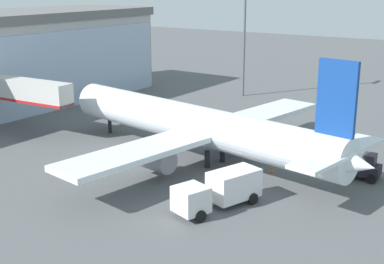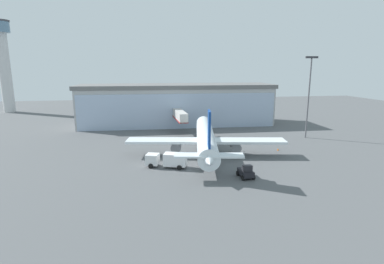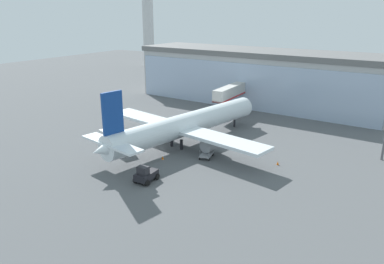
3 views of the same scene
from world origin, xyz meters
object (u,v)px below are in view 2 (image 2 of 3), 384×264
at_px(control_tower, 4,60).
at_px(apron_light_mast, 309,91).
at_px(safety_cone_wingtip, 278,149).
at_px(airplane, 206,138).
at_px(safety_cone_nose, 218,163).
at_px(baggage_cart, 238,154).
at_px(jet_bridge, 179,115).
at_px(pushback_tug, 246,172).
at_px(catering_truck, 168,160).

relative_size(control_tower, apron_light_mast, 1.74).
xyz_separation_m(control_tower, safety_cone_wingtip, (81.48, -72.56, -20.29)).
bearing_deg(airplane, safety_cone_nose, -163.62).
bearing_deg(apron_light_mast, safety_cone_wingtip, -140.40).
height_order(apron_light_mast, baggage_cart, apron_light_mast).
height_order(jet_bridge, safety_cone_wingtip, jet_bridge).
bearing_deg(apron_light_mast, airplane, -160.24).
distance_m(baggage_cart, pushback_tug, 11.69).
bearing_deg(baggage_cart, jet_bridge, -175.52).
bearing_deg(jet_bridge, safety_cone_wingtip, -142.46).
relative_size(control_tower, safety_cone_wingtip, 64.51).
height_order(control_tower, pushback_tug, control_tower).
distance_m(catering_truck, safety_cone_nose, 9.39).
height_order(airplane, safety_cone_wingtip, airplane).
xyz_separation_m(control_tower, airplane, (65.39, -72.53, -17.19)).
height_order(apron_light_mast, safety_cone_nose, apron_light_mast).
xyz_separation_m(jet_bridge, safety_cone_nose, (3.37, -29.57, -4.48)).
relative_size(control_tower, pushback_tug, 10.80).
relative_size(pushback_tug, safety_cone_wingtip, 5.97).
bearing_deg(safety_cone_nose, pushback_tug, -69.31).
xyz_separation_m(airplane, catering_truck, (-8.55, -7.24, -1.91)).
relative_size(apron_light_mast, baggage_cart, 6.55).
height_order(apron_light_mast, airplane, apron_light_mast).
height_order(airplane, safety_cone_nose, airplane).
distance_m(jet_bridge, baggage_cart, 27.24).
relative_size(jet_bridge, safety_cone_nose, 26.09).
height_order(apron_light_mast, pushback_tug, apron_light_mast).
xyz_separation_m(jet_bridge, safety_cone_wingtip, (18.69, -22.38, -4.48)).
bearing_deg(safety_cone_wingtip, jet_bridge, 129.87).
height_order(catering_truck, safety_cone_wingtip, catering_truck).
bearing_deg(control_tower, catering_truck, -54.52).
bearing_deg(pushback_tug, jet_bridge, 6.64).
xyz_separation_m(apron_light_mast, baggage_cart, (-22.51, -13.38, -11.45)).
height_order(control_tower, airplane, control_tower).
relative_size(airplane, safety_cone_wingtip, 64.92).
relative_size(control_tower, airplane, 0.99).
xyz_separation_m(jet_bridge, baggage_cart, (8.59, -25.50, -4.26)).
bearing_deg(safety_cone_wingtip, pushback_tug, -130.77).
xyz_separation_m(apron_light_mast, safety_cone_wingtip, (-12.41, -10.26, -11.68)).
bearing_deg(catering_truck, airplane, -120.41).
distance_m(jet_bridge, apron_light_mast, 34.14).
height_order(jet_bridge, pushback_tug, jet_bridge).
relative_size(airplane, catering_truck, 4.69).
xyz_separation_m(control_tower, pushback_tug, (68.94, -87.11, -19.59)).
distance_m(catering_truck, safety_cone_wingtip, 25.70).
xyz_separation_m(apron_light_mast, airplane, (-28.49, -10.23, -8.58)).
bearing_deg(airplane, apron_light_mast, -59.95).
distance_m(control_tower, pushback_tug, 112.80).
bearing_deg(pushback_tug, apron_light_mast, -47.97).
bearing_deg(pushback_tug, control_tower, 35.55).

